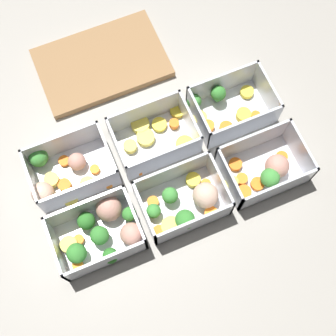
{
  "coord_description": "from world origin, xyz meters",
  "views": [
    {
      "loc": [
        -0.12,
        -0.29,
        0.91
      ],
      "look_at": [
        0.0,
        0.0,
        0.03
      ],
      "focal_mm": 50.0,
      "sensor_mm": 36.0,
      "label": 1
    }
  ],
  "objects_px": {
    "container_far_left": "(64,173)",
    "container_far_center": "(155,136)",
    "container_near_center": "(186,202)",
    "container_near_right": "(266,169)",
    "container_far_right": "(227,107)",
    "container_near_left": "(102,231)"
  },
  "relations": [
    {
      "from": "container_near_left",
      "to": "container_near_right",
      "type": "distance_m",
      "value": 0.35
    },
    {
      "from": "container_near_right",
      "to": "container_far_left",
      "type": "distance_m",
      "value": 0.41
    },
    {
      "from": "container_near_center",
      "to": "container_far_center",
      "type": "bearing_deg",
      "value": 90.62
    },
    {
      "from": "container_far_left",
      "to": "container_far_right",
      "type": "bearing_deg",
      "value": 0.89
    },
    {
      "from": "container_far_left",
      "to": "container_far_right",
      "type": "height_order",
      "value": "same"
    },
    {
      "from": "container_far_left",
      "to": "container_far_right",
      "type": "xyz_separation_m",
      "value": [
        0.36,
        0.01,
        0.0
      ]
    },
    {
      "from": "container_near_center",
      "to": "container_near_left",
      "type": "bearing_deg",
      "value": 176.63
    },
    {
      "from": "container_far_left",
      "to": "container_far_right",
      "type": "relative_size",
      "value": 1.04
    },
    {
      "from": "container_near_left",
      "to": "container_near_center",
      "type": "distance_m",
      "value": 0.17
    },
    {
      "from": "container_near_right",
      "to": "container_far_left",
      "type": "xyz_separation_m",
      "value": [
        -0.38,
        0.15,
        -0.0
      ]
    },
    {
      "from": "container_near_left",
      "to": "container_far_left",
      "type": "xyz_separation_m",
      "value": [
        -0.03,
        0.14,
        -0.0
      ]
    },
    {
      "from": "container_near_center",
      "to": "container_far_left",
      "type": "height_order",
      "value": "same"
    },
    {
      "from": "container_near_right",
      "to": "container_far_center",
      "type": "relative_size",
      "value": 0.98
    },
    {
      "from": "container_near_left",
      "to": "container_far_right",
      "type": "xyz_separation_m",
      "value": [
        0.34,
        0.15,
        -0.0
      ]
    },
    {
      "from": "container_far_right",
      "to": "container_near_right",
      "type": "bearing_deg",
      "value": -85.89
    },
    {
      "from": "container_far_left",
      "to": "container_far_center",
      "type": "distance_m",
      "value": 0.2
    },
    {
      "from": "container_near_center",
      "to": "container_near_right",
      "type": "bearing_deg",
      "value": 0.46
    },
    {
      "from": "container_far_left",
      "to": "container_near_right",
      "type": "bearing_deg",
      "value": -21.84
    },
    {
      "from": "container_far_left",
      "to": "container_near_center",
      "type": "bearing_deg",
      "value": -37.29
    },
    {
      "from": "container_near_center",
      "to": "container_near_right",
      "type": "height_order",
      "value": "same"
    },
    {
      "from": "container_near_left",
      "to": "container_near_right",
      "type": "xyz_separation_m",
      "value": [
        0.35,
        -0.01,
        -0.0
      ]
    },
    {
      "from": "container_near_center",
      "to": "container_near_right",
      "type": "relative_size",
      "value": 0.95
    }
  ]
}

